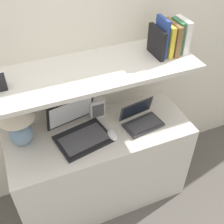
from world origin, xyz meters
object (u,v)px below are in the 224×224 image
table_lamp (16,118)px  book_brown (172,38)px  computer_mouse (112,135)px  laptop_large (79,130)px  router_box (97,108)px  book_green (176,36)px  book_blue (162,37)px  book_yellow (166,39)px  book_white (182,35)px  book_black (157,42)px  laptop_small (141,120)px

table_lamp → book_brown: size_ratio=1.81×
table_lamp → computer_mouse: 0.62m
laptop_large → router_box: size_ratio=2.59×
book_green → book_blue: (-0.11, 0.00, 0.02)m
router_box → book_yellow: 0.67m
book_brown → book_yellow: same height
table_lamp → computer_mouse: table_lamp is taller
book_white → book_brown: (-0.07, 0.00, -0.01)m
router_box → book_white: 0.75m
book_white → book_blue: bearing=180.0°
table_lamp → book_white: bearing=-2.1°
book_black → router_box: bearing=164.7°
table_lamp → laptop_small: (0.80, -0.13, -0.18)m
laptop_large → computer_mouse: 0.22m
book_white → router_box: bearing=169.5°
computer_mouse → book_black: (0.35, 0.13, 0.55)m
book_green → router_box: bearing=168.7°
laptop_small → book_black: book_black is taller
book_white → book_yellow: size_ratio=1.06×
book_green → book_yellow: bearing=180.0°
laptop_large → book_black: 0.75m
book_green → book_yellow: 0.07m
book_yellow → book_blue: 0.04m
book_yellow → book_black: bearing=180.0°
book_yellow → book_white: bearing=0.0°
laptop_small → computer_mouse: size_ratio=2.51×
laptop_large → computer_mouse: (0.20, -0.09, -0.03)m
laptop_small → router_box: bearing=143.6°
book_white → computer_mouse: bearing=-165.6°
book_green → table_lamp: bearing=177.9°
table_lamp → book_green: 1.11m
laptop_small → book_black: 0.55m
book_brown → laptop_small: bearing=-157.2°
laptop_small → book_brown: bearing=22.8°
laptop_large → laptop_small: (0.43, -0.05, -0.02)m
laptop_small → book_white: bearing=17.6°
book_green → book_black: 0.14m
book_blue → laptop_large: bearing=-176.0°
computer_mouse → book_black: size_ratio=0.63×
router_box → book_green: book_green is taller
table_lamp → book_black: (0.91, -0.04, 0.35)m
book_green → book_black: (-0.14, 0.00, -0.01)m
table_lamp → book_black: 0.97m
table_lamp → book_brown: 1.07m
book_blue → book_black: (-0.03, 0.00, -0.03)m
book_white → book_black: (-0.18, 0.00, -0.01)m
laptop_small → book_brown: (0.22, 0.09, 0.54)m
book_green → book_black: book_green is taller
laptop_small → book_yellow: (0.18, 0.09, 0.54)m
laptop_large → book_blue: (0.58, 0.04, 0.54)m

